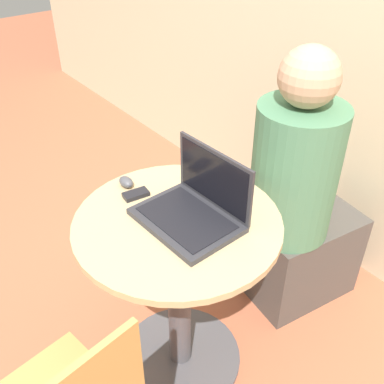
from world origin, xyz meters
TOP-DOWN VIEW (x-y plane):
  - ground_plane at (0.00, 0.00)m, footprint 12.00×12.00m
  - round_table at (0.00, 0.00)m, footprint 0.69×0.69m
  - laptop at (0.03, 0.05)m, footprint 0.34×0.26m
  - cell_phone at (-0.20, -0.03)m, footprint 0.06×0.09m
  - computer_mouse at (-0.27, -0.03)m, footprint 0.07×0.04m
  - person_seated at (0.02, 0.63)m, footprint 0.39×0.55m

SIDE VIEW (x-z plane):
  - ground_plane at x=0.00m, z-range 0.00..0.00m
  - round_table at x=0.00m, z-range 0.11..0.86m
  - person_seated at x=0.02m, z-range -0.10..1.12m
  - cell_phone at x=-0.20m, z-range 0.75..0.77m
  - computer_mouse at x=-0.27m, z-range 0.75..0.79m
  - laptop at x=0.03m, z-range 0.68..0.91m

